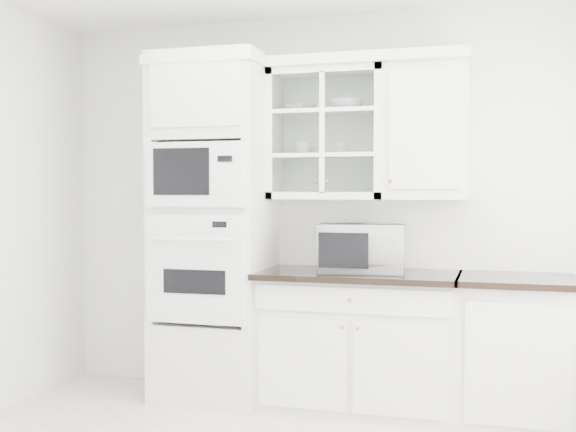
% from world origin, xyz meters
% --- Properties ---
extents(room_shell, '(4.00, 3.50, 2.70)m').
position_xyz_m(room_shell, '(0.00, 0.43, 1.78)').
color(room_shell, white).
rests_on(room_shell, ground).
extents(oven_column, '(0.76, 0.68, 2.40)m').
position_xyz_m(oven_column, '(-0.75, 1.42, 1.20)').
color(oven_column, white).
rests_on(oven_column, ground).
extents(base_cabinet_run, '(1.32, 0.67, 0.92)m').
position_xyz_m(base_cabinet_run, '(0.28, 1.45, 0.46)').
color(base_cabinet_run, white).
rests_on(base_cabinet_run, ground).
extents(extra_base_cabinet, '(0.72, 0.67, 0.92)m').
position_xyz_m(extra_base_cabinet, '(1.28, 1.45, 0.46)').
color(extra_base_cabinet, white).
rests_on(extra_base_cabinet, ground).
extents(upper_cabinet_glass, '(0.80, 0.33, 0.90)m').
position_xyz_m(upper_cabinet_glass, '(0.03, 1.58, 1.85)').
color(upper_cabinet_glass, white).
rests_on(upper_cabinet_glass, room_shell).
extents(upper_cabinet_solid, '(0.55, 0.33, 0.90)m').
position_xyz_m(upper_cabinet_solid, '(0.71, 1.58, 1.85)').
color(upper_cabinet_solid, white).
rests_on(upper_cabinet_solid, room_shell).
extents(crown_molding, '(2.14, 0.38, 0.07)m').
position_xyz_m(crown_molding, '(-0.07, 1.56, 2.33)').
color(crown_molding, white).
rests_on(crown_molding, room_shell).
extents(countertop_microwave, '(0.60, 0.52, 0.32)m').
position_xyz_m(countertop_microwave, '(0.30, 1.43, 1.08)').
color(countertop_microwave, white).
rests_on(countertop_microwave, base_cabinet_run).
extents(bowl_a, '(0.26, 0.26, 0.05)m').
position_xyz_m(bowl_a, '(-0.17, 1.59, 2.03)').
color(bowl_a, white).
rests_on(bowl_a, upper_cabinet_glass).
extents(bowl_b, '(0.28, 0.28, 0.07)m').
position_xyz_m(bowl_b, '(0.16, 1.57, 2.04)').
color(bowl_b, white).
rests_on(bowl_b, upper_cabinet_glass).
extents(cup_a, '(0.14, 0.14, 0.09)m').
position_xyz_m(cup_a, '(-0.15, 1.60, 1.75)').
color(cup_a, white).
rests_on(cup_a, upper_cabinet_glass).
extents(cup_b, '(0.10, 0.10, 0.08)m').
position_xyz_m(cup_b, '(0.13, 1.58, 1.75)').
color(cup_b, white).
rests_on(cup_b, upper_cabinet_glass).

